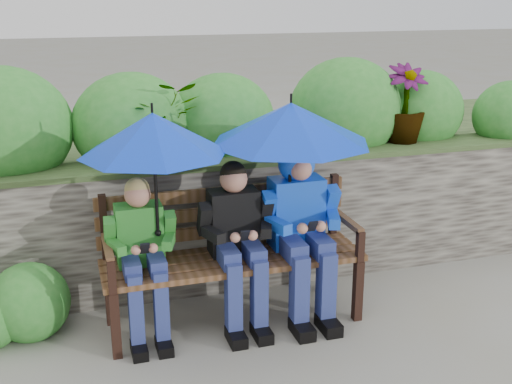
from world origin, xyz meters
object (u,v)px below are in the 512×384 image
object	(u,v)px
boy_middle	(237,236)
boy_right	(301,218)
boy_left	(142,250)
umbrella_right	(291,123)
park_bench	(231,247)
umbrella_left	(153,134)

from	to	relation	value
boy_middle	boy_right	xyz separation A→B (m)	(0.46, 0.01, 0.08)
boy_left	boy_right	world-z (taller)	boy_right
boy_left	umbrella_right	world-z (taller)	umbrella_right
boy_middle	umbrella_right	bearing A→B (deg)	5.05
umbrella_right	park_bench	bearing A→B (deg)	172.76
boy_left	umbrella_right	xyz separation A→B (m)	(1.04, 0.03, 0.78)
boy_left	umbrella_left	xyz separation A→B (m)	(0.11, 0.00, 0.77)
boy_right	umbrella_right	xyz separation A→B (m)	(-0.08, 0.03, 0.68)
park_bench	boy_middle	world-z (taller)	boy_middle
boy_right	umbrella_left	distance (m)	1.20
park_bench	boy_right	distance (m)	0.53
boy_left	boy_middle	distance (m)	0.65
boy_middle	umbrella_left	bearing A→B (deg)	179.11
umbrella_left	umbrella_right	size ratio (longest dim) A/B	0.86
umbrella_left	park_bench	bearing A→B (deg)	8.68
umbrella_right	boy_right	bearing A→B (deg)	-20.00
park_bench	boy_right	world-z (taller)	boy_right
park_bench	boy_middle	distance (m)	0.14
boy_middle	umbrella_right	world-z (taller)	umbrella_right
boy_right	umbrella_left	world-z (taller)	umbrella_left
boy_left	umbrella_right	size ratio (longest dim) A/B	0.99
park_bench	boy_right	bearing A→B (deg)	-9.32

